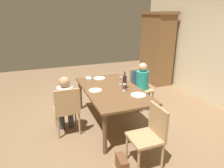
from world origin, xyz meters
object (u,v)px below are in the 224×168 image
Objects in this scene: wine_glass_near_left at (121,79)px; dinner_plate_host at (99,78)px; chair_near at (67,108)px; dinner_plate_guest_left at (95,90)px; wine_bottle_tall_green at (125,81)px; dinner_plate_guest_right at (138,95)px; wine_glass_centre at (124,86)px; person_man_bearded at (66,100)px; chair_right_end at (150,132)px; armoire_cabinet at (157,48)px; dining_table at (112,92)px; chair_far_left at (140,82)px; person_woman_host at (143,83)px; handbag at (122,164)px.

dinner_plate_host is at bearing -149.88° from wine_glass_near_left.
chair_near is 0.62m from dinner_plate_guest_left.
wine_bottle_tall_green is 0.45m from dinner_plate_guest_right.
wine_glass_near_left and wine_glass_centre have the same top height.
chair_near is 0.84× the size of person_man_bearded.
wine_glass_centre is (-1.13, 0.09, 0.32)m from chair_right_end.
chair_near reaches higher than wine_glass_centre.
armoire_cabinet is 2.68m from dinner_plate_host.
dinner_plate_guest_left is (-0.08, -0.58, -0.14)m from wine_bottle_tall_green.
dining_table is 1.06m from chair_far_left.
person_woman_host is 7.36× the size of wine_glass_centre.
wine_glass_near_left is 0.64m from dinner_plate_guest_left.
person_man_bearded is 1.12m from wine_glass_centre.
person_man_bearded reaches higher than dinner_plate_guest_right.
person_woman_host reaches higher than wine_bottle_tall_green.
chair_near is (0.09, -0.90, -0.14)m from dining_table.
wine_bottle_tall_green is at bearing -168.86° from dinner_plate_guest_right.
wine_glass_centre is (0.11, 1.08, 0.32)m from chair_near.
chair_near is at bearing -88.42° from wine_bottle_tall_green.
handbag is (1.88, -1.25, -0.48)m from chair_far_left.
person_man_bearded is at bearing -57.52° from armoire_cabinet.
chair_right_end reaches higher than dinner_plate_guest_left.
dinner_plate_guest_left is at bearing 17.09° from person_woman_host.
wine_glass_centre is (0.20, 0.17, 0.18)m from dining_table.
wine_glass_near_left is 1.81m from handbag.
dinner_plate_guest_left is (2.03, -2.61, -0.34)m from armoire_cabinet.
wine_bottle_tall_green is 1.61m from handbag.
armoire_cabinet is at bearing 32.48° from person_man_bearded.
person_man_bearded is at bearing -101.74° from wine_glass_centre.
armoire_cabinet is 3.87m from chair_near.
dinner_plate_host is (-0.78, -0.27, -0.14)m from wine_bottle_tall_green.
chair_near is at bearing -107.65° from dinner_plate_guest_right.
chair_near is 3.72× the size of dinner_plate_guest_left.
wine_glass_near_left is at bearing 157.97° from handbag.
person_woman_host is (-0.40, 0.90, -0.03)m from dining_table.
person_man_bearded reaches higher than chair_right_end.
dinner_plate_guest_right is at bearing -37.63° from armoire_cabinet.
chair_near is (2.13, -3.18, -0.56)m from armoire_cabinet.
person_woman_host reaches higher than chair_near.
person_woman_host is 1.06m from dinner_plate_guest_right.
dinner_plate_host is at bearing 42.92° from chair_near.
armoire_cabinet is 1.99× the size of person_woman_host.
chair_near is 1.42m from handbag.
chair_far_left reaches higher than wine_glass_near_left.
wine_glass_near_left is (-1.53, 0.18, 0.32)m from chair_right_end.
armoire_cabinet reaches higher than person_man_bearded.
chair_right_end is 6.17× the size of wine_glass_centre.
dinner_plate_guest_left is (-1.35, -0.42, 0.22)m from chair_right_end.
dining_table is 2.06× the size of chair_right_end.
armoire_cabinet is 2.37× the size of chair_near.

